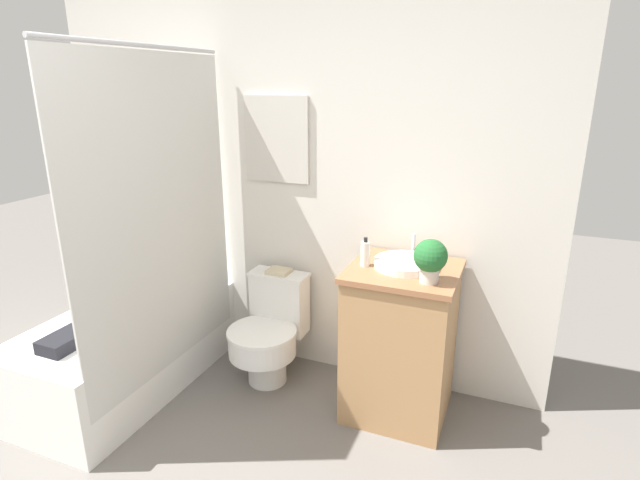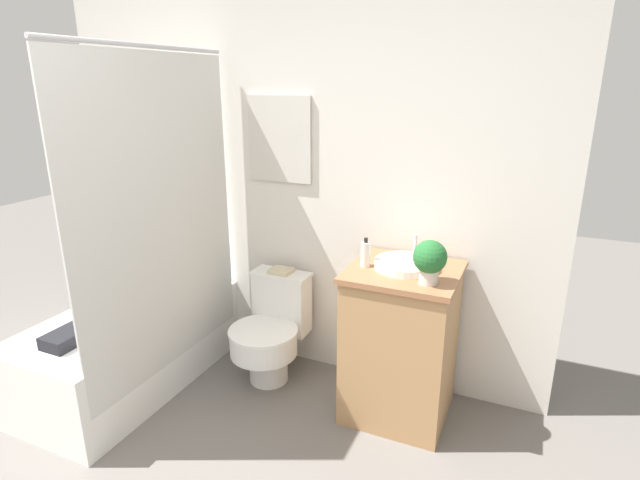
% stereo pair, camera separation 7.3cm
% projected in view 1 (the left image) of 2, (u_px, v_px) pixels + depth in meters
% --- Properties ---
extents(wall_back, '(3.23, 0.07, 2.50)m').
position_uv_depth(wall_back, '(288.00, 175.00, 3.08)').
color(wall_back, silver).
rests_on(wall_back, ground_plane).
extents(shower_area, '(0.69, 1.35, 1.98)m').
position_uv_depth(shower_area, '(129.00, 343.00, 3.03)').
color(shower_area, white).
rests_on(shower_area, ground_plane).
extents(toilet, '(0.42, 0.54, 0.66)m').
position_uv_depth(toilet, '(269.00, 331.00, 3.10)').
color(toilet, white).
rests_on(toilet, ground_plane).
extents(vanity, '(0.57, 0.55, 0.87)m').
position_uv_depth(vanity, '(400.00, 341.00, 2.75)').
color(vanity, '#AD7F51').
rests_on(vanity, ground_plane).
extents(sink, '(0.33, 0.37, 0.13)m').
position_uv_depth(sink, '(405.00, 263.00, 2.63)').
color(sink, white).
rests_on(sink, vanity).
extents(soap_bottle, '(0.05, 0.05, 0.16)m').
position_uv_depth(soap_bottle, '(365.00, 254.00, 2.64)').
color(soap_bottle, silver).
rests_on(soap_bottle, vanity).
extents(potted_plant, '(0.16, 0.16, 0.22)m').
position_uv_depth(potted_plant, '(430.00, 258.00, 2.40)').
color(potted_plant, beige).
rests_on(potted_plant, vanity).
extents(book_on_tank, '(0.14, 0.12, 0.02)m').
position_uv_depth(book_on_tank, '(278.00, 271.00, 3.12)').
color(book_on_tank, beige).
rests_on(book_on_tank, toilet).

